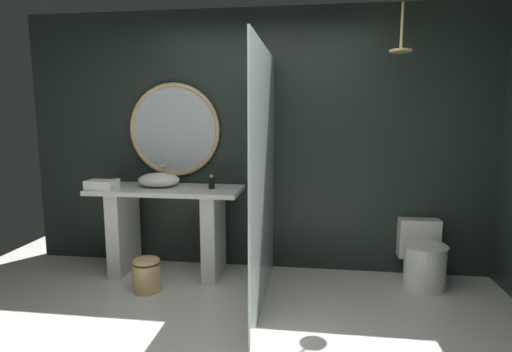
{
  "coord_description": "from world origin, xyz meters",
  "views": [
    {
      "loc": [
        0.56,
        -2.25,
        1.58
      ],
      "look_at": [
        0.11,
        1.0,
        1.08
      ],
      "focal_mm": 28.83,
      "sensor_mm": 36.0,
      "label": 1
    }
  ],
  "objects": [
    {
      "name": "rain_shower_head",
      "position": [
        1.28,
        1.47,
        2.15
      ],
      "size": [
        0.19,
        0.19,
        0.4
      ],
      "color": "tan"
    },
    {
      "name": "back_wall_panel",
      "position": [
        0.0,
        1.9,
        1.3
      ],
      "size": [
        4.8,
        0.1,
        2.6
      ],
      "primitive_type": "cube",
      "color": "#1E2823",
      "rests_on": "ground_plane"
    },
    {
      "name": "tumbler_cup",
      "position": [
        -1.33,
        1.48,
        0.91
      ],
      "size": [
        0.08,
        0.08,
        0.09
      ],
      "primitive_type": "cylinder",
      "color": "silver",
      "rests_on": "vanity_counter"
    },
    {
      "name": "soap_dispenser",
      "position": [
        -0.39,
        1.54,
        0.93
      ],
      "size": [
        0.06,
        0.06,
        0.14
      ],
      "color": "black",
      "rests_on": "vanity_counter"
    },
    {
      "name": "waste_bin",
      "position": [
        -0.89,
        1.09,
        0.16
      ],
      "size": [
        0.24,
        0.24,
        0.32
      ],
      "color": "tan",
      "rests_on": "ground_plane"
    },
    {
      "name": "round_wall_mirror",
      "position": [
        -0.84,
        1.81,
        1.42
      ],
      "size": [
        0.95,
        0.04,
        0.95
      ],
      "color": "tan"
    },
    {
      "name": "shower_glass_panel",
      "position": [
        0.16,
        1.06,
        1.06
      ],
      "size": [
        0.02,
        1.57,
        2.11
      ],
      "primitive_type": "cube",
      "color": "silver",
      "rests_on": "ground_plane"
    },
    {
      "name": "folded_hand_towel",
      "position": [
        -1.41,
        1.34,
        0.91
      ],
      "size": [
        0.29,
        0.19,
        0.09
      ],
      "primitive_type": "cube",
      "rotation": [
        0.0,
        0.0,
        -0.09
      ],
      "color": "white",
      "rests_on": "vanity_counter"
    },
    {
      "name": "toilet",
      "position": [
        1.6,
        1.61,
        0.27
      ],
      "size": [
        0.39,
        0.59,
        0.58
      ],
      "color": "white",
      "rests_on": "ground_plane"
    },
    {
      "name": "vanity_counter",
      "position": [
        -0.84,
        1.54,
        0.52
      ],
      "size": [
        1.46,
        0.59,
        0.87
      ],
      "color": "silver",
      "rests_on": "ground_plane"
    },
    {
      "name": "vessel_sink",
      "position": [
        -0.93,
        1.58,
        0.94
      ],
      "size": [
        0.41,
        0.34,
        0.2
      ],
      "color": "white",
      "rests_on": "vanity_counter"
    }
  ]
}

